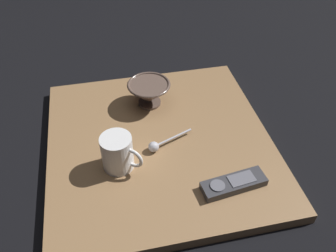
{
  "coord_description": "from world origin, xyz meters",
  "views": [
    {
      "loc": [
        -0.12,
        -0.68,
        0.72
      ],
      "look_at": [
        0.03,
        0.03,
        0.05
      ],
      "focal_mm": 37.91,
      "sensor_mm": 36.0,
      "label": 1
    }
  ],
  "objects_px": {
    "coffee_mug": "(118,153)",
    "tv_remote_near": "(234,184)",
    "teaspoon": "(157,145)",
    "cereal_bowl": "(150,92)"
  },
  "relations": [
    {
      "from": "coffee_mug",
      "to": "tv_remote_near",
      "type": "relative_size",
      "value": 0.6
    },
    {
      "from": "teaspoon",
      "to": "tv_remote_near",
      "type": "relative_size",
      "value": 0.79
    },
    {
      "from": "coffee_mug",
      "to": "tv_remote_near",
      "type": "bearing_deg",
      "value": -25.4
    },
    {
      "from": "coffee_mug",
      "to": "teaspoon",
      "type": "bearing_deg",
      "value": 19.71
    },
    {
      "from": "tv_remote_near",
      "to": "cereal_bowl",
      "type": "bearing_deg",
      "value": 111.39
    },
    {
      "from": "cereal_bowl",
      "to": "teaspoon",
      "type": "relative_size",
      "value": 1.0
    },
    {
      "from": "teaspoon",
      "to": "tv_remote_near",
      "type": "height_order",
      "value": "teaspoon"
    },
    {
      "from": "cereal_bowl",
      "to": "tv_remote_near",
      "type": "bearing_deg",
      "value": -68.61
    },
    {
      "from": "coffee_mug",
      "to": "teaspoon",
      "type": "height_order",
      "value": "coffee_mug"
    },
    {
      "from": "cereal_bowl",
      "to": "coffee_mug",
      "type": "relative_size",
      "value": 1.3
    }
  ]
}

